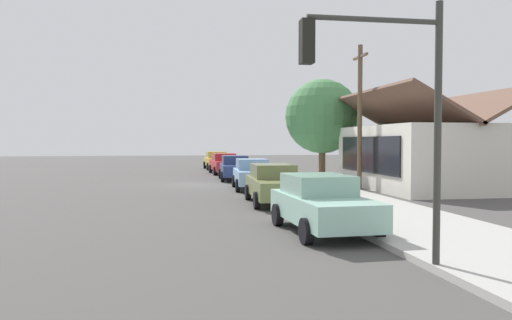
# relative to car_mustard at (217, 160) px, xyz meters

# --- Properties ---
(ground_plane) EXTENTS (120.00, 120.00, 0.00)m
(ground_plane) POSITION_rel_car_mustard_xyz_m (15.88, -2.62, -0.82)
(ground_plane) COLOR #4C4947
(sidewalk_curb) EXTENTS (60.00, 4.20, 0.16)m
(sidewalk_curb) POSITION_rel_car_mustard_xyz_m (15.88, 2.98, -0.74)
(sidewalk_curb) COLOR #B2AFA8
(sidewalk_curb) RESTS_ON ground
(car_mustard) EXTENTS (4.83, 2.21, 1.59)m
(car_mustard) POSITION_rel_car_mustard_xyz_m (0.00, 0.00, 0.00)
(car_mustard) COLOR gold
(car_mustard) RESTS_ON ground
(car_cherry) EXTENTS (4.86, 2.20, 1.59)m
(car_cherry) POSITION_rel_car_mustard_xyz_m (6.57, 0.01, -0.00)
(car_cherry) COLOR red
(car_cherry) RESTS_ON ground
(car_navy) EXTENTS (4.79, 2.21, 1.59)m
(car_navy) POSITION_rel_car_mustard_xyz_m (12.77, 0.07, -0.00)
(car_navy) COLOR navy
(car_navy) RESTS_ON ground
(car_skyblue) EXTENTS (4.65, 2.19, 1.59)m
(car_skyblue) POSITION_rel_car_mustard_xyz_m (19.08, 0.18, -0.00)
(car_skyblue) COLOR #8CB7E0
(car_skyblue) RESTS_ON ground
(car_olive) EXTENTS (4.91, 2.21, 1.59)m
(car_olive) POSITION_rel_car_mustard_xyz_m (25.27, 0.07, -0.00)
(car_olive) COLOR olive
(car_olive) RESTS_ON ground
(car_seafoam) EXTENTS (4.59, 2.24, 1.59)m
(car_seafoam) POSITION_rel_car_mustard_xyz_m (31.79, 0.06, -0.00)
(car_seafoam) COLOR #9ED1BC
(car_seafoam) RESTS_ON ground
(storefront_building) EXTENTS (9.95, 6.87, 5.23)m
(storefront_building) POSITION_rel_car_mustard_xyz_m (20.51, 9.36, 1.01)
(storefront_building) COLOR silver
(storefront_building) RESTS_ON ground
(shade_tree) EXTENTS (4.80, 4.80, 6.55)m
(shade_tree) POSITION_rel_car_mustard_xyz_m (14.00, 5.60, 3.32)
(shade_tree) COLOR brown
(shade_tree) RESTS_ON ground
(traffic_light_main) EXTENTS (0.37, 2.79, 5.20)m
(traffic_light_main) POSITION_rel_car_mustard_xyz_m (36.25, -0.08, 2.67)
(traffic_light_main) COLOR #383833
(traffic_light_main) RESTS_ON ground
(utility_pole_wooden) EXTENTS (1.80, 0.24, 7.50)m
(utility_pole_wooden) POSITION_rel_car_mustard_xyz_m (20.57, 5.58, 3.11)
(utility_pole_wooden) COLOR brown
(utility_pole_wooden) RESTS_ON ground
(fire_hydrant_red) EXTENTS (0.22, 0.22, 0.71)m
(fire_hydrant_red) POSITION_rel_car_mustard_xyz_m (24.57, 1.58, -0.32)
(fire_hydrant_red) COLOR red
(fire_hydrant_red) RESTS_ON sidewalk_curb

